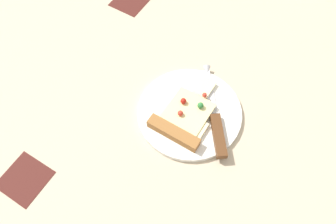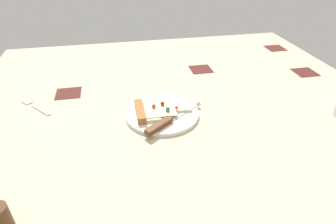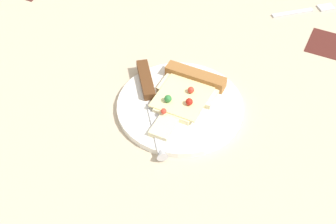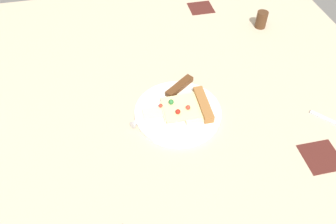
{
  "view_description": "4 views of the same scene",
  "coord_description": "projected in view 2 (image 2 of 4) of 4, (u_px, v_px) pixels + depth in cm",
  "views": [
    {
      "loc": [
        17.47,
        -41.48,
        66.62
      ],
      "look_at": [
        -1.54,
        -10.45,
        2.83
      ],
      "focal_mm": 35.83,
      "sensor_mm": 36.0,
      "label": 1
    },
    {
      "loc": [
        77.82,
        -20.27,
        50.06
      ],
      "look_at": [
        5.6,
        -5.72,
        3.28
      ],
      "focal_mm": 30.4,
      "sensor_mm": 36.0,
      "label": 2
    },
    {
      "loc": [
        -22.75,
        50.2,
        65.12
      ],
      "look_at": [
        2.96,
        -3.69,
        1.73
      ],
      "focal_mm": 51.3,
      "sensor_mm": 36.0,
      "label": 3
    },
    {
      "loc": [
        -55.78,
        8.32,
        67.24
      ],
      "look_at": [
        -0.33,
        -3.67,
        4.03
      ],
      "focal_mm": 35.18,
      "sensor_mm": 36.0,
      "label": 4
    }
  ],
  "objects": [
    {
      "name": "ground_plane",
      "position": [
        181.0,
        113.0,
        0.95
      ],
      "size": [
        145.8,
        145.8,
        3.0
      ],
      "color": "#C6B293",
      "rests_on": "ground"
    },
    {
      "name": "plate",
      "position": [
        162.0,
        114.0,
        0.91
      ],
      "size": [
        23.64,
        23.64,
        1.2
      ],
      "primitive_type": "cylinder",
      "color": "white",
      "rests_on": "ground_plane"
    },
    {
      "name": "pizza_slice",
      "position": [
        154.0,
        111.0,
        0.9
      ],
      "size": [
        12.02,
        17.45,
        2.69
      ],
      "rotation": [
        0.0,
        0.0,
        6.28
      ],
      "color": "beige",
      "rests_on": "plate"
    },
    {
      "name": "knife",
      "position": [
        169.0,
        120.0,
        0.86
      ],
      "size": [
        15.98,
        20.53,
        2.45
      ],
      "rotation": [
        0.0,
        0.0,
        6.92
      ],
      "color": "silver",
      "rests_on": "plate"
    },
    {
      "name": "pepper_shaker",
      "position": [
        0.0,
        218.0,
        0.55
      ],
      "size": [
        3.87,
        3.87,
        5.87
      ],
      "primitive_type": "cylinder",
      "color": "#4C2D19",
      "rests_on": "ground_plane"
    },
    {
      "name": "fork",
      "position": [
        35.0,
        106.0,
        0.96
      ],
      "size": [
        12.82,
        11.29,
        0.8
      ],
      "rotation": [
        0.0,
        0.0,
        2.28
      ],
      "color": "silver",
      "rests_on": "ground_plane"
    }
  ]
}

